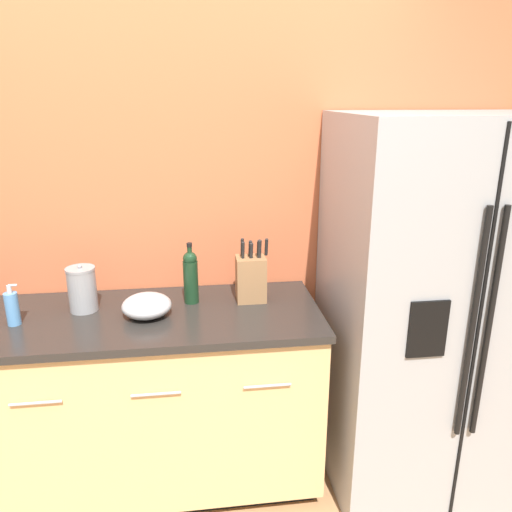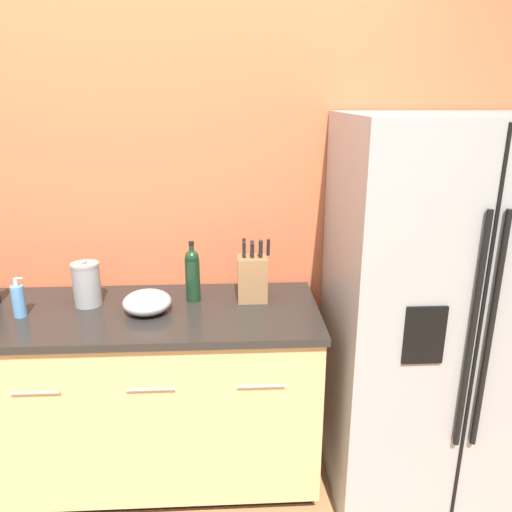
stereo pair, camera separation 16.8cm
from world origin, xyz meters
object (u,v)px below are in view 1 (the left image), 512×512
at_px(knife_block, 251,278).
at_px(wine_bottle, 191,276).
at_px(soap_dispenser, 12,308).
at_px(mixing_bowl, 147,306).
at_px(steel_canister, 82,289).
at_px(refrigerator, 433,309).

xyz_separation_m(knife_block, wine_bottle, (-0.28, 0.01, 0.02)).
distance_m(soap_dispenser, mixing_bowl, 0.56).
bearing_deg(soap_dispenser, wine_bottle, 10.74).
xyz_separation_m(knife_block, steel_canister, (-0.77, -0.02, -0.01)).
xyz_separation_m(refrigerator, steel_canister, (-1.62, 0.13, 0.13)).
bearing_deg(refrigerator, knife_block, 170.05).
xyz_separation_m(refrigerator, wine_bottle, (-1.13, 0.16, 0.16)).
bearing_deg(wine_bottle, soap_dispenser, -169.26).
bearing_deg(wine_bottle, knife_block, -2.51).
bearing_deg(knife_block, refrigerator, -9.95).
height_order(knife_block, steel_canister, knife_block).
bearing_deg(mixing_bowl, soap_dispenser, -179.06).
distance_m(refrigerator, knife_block, 0.88).
height_order(knife_block, wine_bottle, knife_block).
height_order(refrigerator, steel_canister, refrigerator).
distance_m(refrigerator, mixing_bowl, 1.33).
bearing_deg(mixing_bowl, steel_canister, 160.02).
bearing_deg(soap_dispenser, mixing_bowl, 0.94).
bearing_deg(knife_block, soap_dispenser, -172.81).
xyz_separation_m(refrigerator, knife_block, (-0.85, 0.15, 0.14)).
bearing_deg(soap_dispenser, steel_canister, 23.17).
relative_size(knife_block, soap_dispenser, 1.66).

